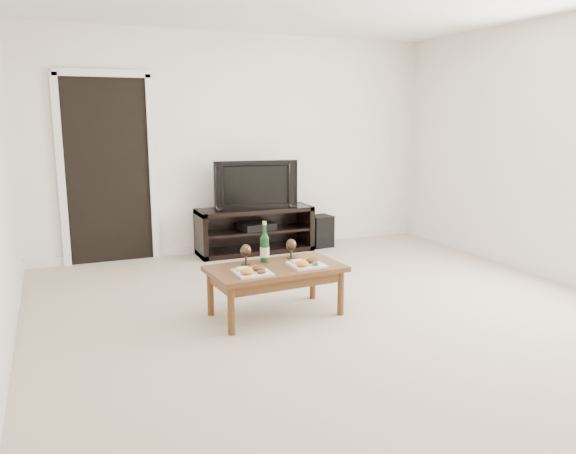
% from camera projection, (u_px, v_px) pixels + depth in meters
% --- Properties ---
extents(floor, '(5.50, 5.50, 0.00)m').
position_uv_depth(floor, '(348.00, 320.00, 4.57)').
color(floor, beige).
rests_on(floor, ground).
extents(back_wall, '(5.00, 0.04, 2.60)m').
position_uv_depth(back_wall, '(239.00, 144.00, 6.82)').
color(back_wall, white).
rests_on(back_wall, ground).
extents(doorway, '(0.90, 0.02, 2.05)m').
position_uv_depth(doorway, '(108.00, 172.00, 6.25)').
color(doorway, black).
rests_on(doorway, ground).
extents(media_console, '(1.40, 0.45, 0.55)m').
position_uv_depth(media_console, '(255.00, 230.00, 6.81)').
color(media_console, black).
rests_on(media_console, ground).
extents(television, '(1.01, 0.27, 0.57)m').
position_uv_depth(television, '(254.00, 184.00, 6.70)').
color(television, black).
rests_on(television, media_console).
extents(av_receiver, '(0.44, 0.35, 0.08)m').
position_uv_depth(av_receiver, '(257.00, 226.00, 6.80)').
color(av_receiver, black).
rests_on(av_receiver, media_console).
extents(subwoofer, '(0.29, 0.29, 0.40)m').
position_uv_depth(subwoofer, '(320.00, 231.00, 7.12)').
color(subwoofer, black).
rests_on(subwoofer, ground).
extents(coffee_table, '(1.13, 0.67, 0.42)m').
position_uv_depth(coffee_table, '(276.00, 291.00, 4.66)').
color(coffee_table, '#553517').
rests_on(coffee_table, ground).
extents(plate_left, '(0.27, 0.27, 0.07)m').
position_uv_depth(plate_left, '(252.00, 270.00, 4.40)').
color(plate_left, white).
rests_on(plate_left, coffee_table).
extents(plate_right, '(0.27, 0.27, 0.07)m').
position_uv_depth(plate_right, '(307.00, 262.00, 4.63)').
color(plate_right, white).
rests_on(plate_right, coffee_table).
extents(wine_bottle, '(0.07, 0.07, 0.35)m').
position_uv_depth(wine_bottle, '(265.00, 242.00, 4.73)').
color(wine_bottle, '#103B1B').
rests_on(wine_bottle, coffee_table).
extents(goblet_left, '(0.09, 0.09, 0.17)m').
position_uv_depth(goblet_left, '(246.00, 254.00, 4.67)').
color(goblet_left, '#392C1F').
rests_on(goblet_left, coffee_table).
extents(goblet_right, '(0.09, 0.09, 0.17)m').
position_uv_depth(goblet_right, '(291.00, 249.00, 4.88)').
color(goblet_right, '#392C1F').
rests_on(goblet_right, coffee_table).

